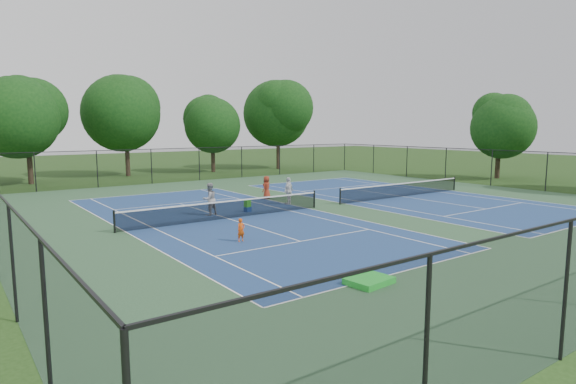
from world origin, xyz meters
TOP-DOWN VIEW (x-y plane):
  - ground at (0.00, 0.00)m, footprint 140.00×140.00m
  - court_pad at (0.00, 0.00)m, footprint 36.00×36.00m
  - tennis_court_left at (-7.00, 0.00)m, footprint 12.00×23.83m
  - tennis_court_right at (7.00, 0.00)m, footprint 12.00×23.83m
  - perimeter_fence at (0.00, 0.00)m, footprint 36.08×36.08m
  - tree_back_a at (-13.00, 24.00)m, footprint 6.80×6.80m
  - tree_back_b at (-4.00, 26.00)m, footprint 7.60×7.60m
  - tree_back_c at (5.00, 25.00)m, footprint 6.00×6.00m
  - tree_back_d at (13.00, 24.00)m, footprint 7.80×7.80m
  - tree_side_f at (24.00, 3.00)m, footprint 5.80×5.80m
  - child_player at (-9.07, -4.90)m, footprint 0.39×0.28m
  - instructor at (-7.32, 1.50)m, footprint 1.00×0.85m
  - bystander_a at (-1.49, 2.04)m, footprint 1.09×0.83m
  - bystander_c at (-1.34, 4.79)m, footprint 0.92×0.81m
  - ball_crate at (-5.03, 1.23)m, footprint 0.45×0.37m
  - ball_hopper at (-5.03, 1.23)m, footprint 0.39×0.33m
  - green_tarp at (-8.68, -12.10)m, footprint 1.48×1.21m

SIDE VIEW (x-z plane):
  - ground at x=0.00m, z-range 0.00..0.00m
  - court_pad at x=0.00m, z-range 0.00..0.01m
  - tennis_court_left at x=-7.00m, z-range -0.44..0.63m
  - tennis_court_right at x=7.00m, z-range -0.44..0.63m
  - green_tarp at x=-8.68m, z-range 0.01..0.20m
  - ball_crate at x=-5.03m, z-range 0.00..0.28m
  - ball_hopper at x=-5.03m, z-range 0.28..0.68m
  - child_player at x=-9.07m, z-range 0.00..1.01m
  - bystander_c at x=-1.34m, z-range 0.00..1.58m
  - bystander_a at x=-1.49m, z-range 0.00..1.73m
  - instructor at x=-7.32m, z-range 0.00..1.82m
  - perimeter_fence at x=0.00m, z-range 0.09..3.11m
  - tree_side_f at x=24.00m, z-range 1.19..9.31m
  - tree_back_c at x=5.00m, z-range 1.28..9.68m
  - tree_back_a at x=-13.00m, z-range 1.46..10.61m
  - tree_back_b at x=-4.00m, z-range 1.58..11.61m
  - tree_back_d at x=13.00m, z-range 1.64..12.01m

